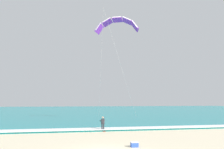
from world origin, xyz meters
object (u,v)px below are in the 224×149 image
object	(u,v)px
kitesurfer	(103,123)
surfboard	(103,131)
kite_primary	(117,24)
cooler_box	(134,144)

from	to	relation	value
kitesurfer	surfboard	bearing A→B (deg)	-78.84
surfboard	kitesurfer	xyz separation A→B (m)	(-0.00, 0.02, 0.91)
kitesurfer	kite_primary	distance (m)	17.23
surfboard	kite_primary	distance (m)	18.03
surfboard	kite_primary	xyz separation A→B (m)	(3.54, 8.00, 15.77)
surfboard	kite_primary	world-z (taller)	kite_primary
surfboard	cooler_box	distance (m)	9.86
kitesurfer	cooler_box	xyz separation A→B (m)	(0.85, -9.83, -0.74)
cooler_box	kite_primary	bearing A→B (deg)	81.42
kitesurfer	cooler_box	size ratio (longest dim) A/B	2.91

